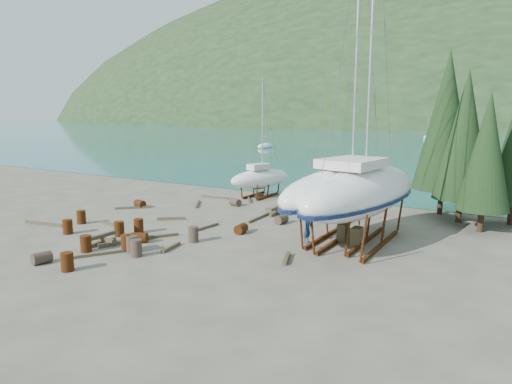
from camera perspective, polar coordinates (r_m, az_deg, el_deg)
The scene contains 49 objects.
ground at distance 27.07m, azimuth -7.18°, elevation -5.69°, with size 600.00×600.00×0.00m, color #585246.
bay_water at distance 335.88m, azimuth 28.55°, elevation 7.56°, with size 700.00×700.00×0.00m, color teal.
far_hill at distance 340.87m, azimuth 28.60°, elevation 7.57°, with size 800.00×360.00×110.00m, color black.
far_house_left at distance 223.83m, azimuth 11.28°, elevation 8.69°, with size 6.60×5.60×5.60m.
far_house_center at distance 213.55m, azimuth 21.52°, elevation 8.14°, with size 6.60×5.60×5.60m.
cypress_near_right at distance 32.66m, azimuth 24.65°, elevation 6.47°, with size 3.60×3.60×10.00m.
cypress_mid_right at distance 30.58m, azimuth 26.88°, elevation 4.48°, with size 3.06×3.06×8.50m.
cypress_back_left at distance 34.81m, azimuth 22.67°, elevation 8.21°, with size 4.14×4.14×11.50m.
moored_boat_left at distance 93.01m, azimuth 1.17°, elevation 5.74°, with size 2.00×5.00×6.05m.
moored_boat_mid at distance 100.84m, azimuth 27.56°, elevation 4.95°, with size 2.00×5.00×6.05m.
moored_boat_far at distance 132.82m, azimuth 20.64°, elevation 6.39°, with size 2.00×5.00×6.05m.
large_sailboat_near at distance 25.63m, azimuth 13.06°, elevation 0.08°, with size 4.94×12.12×18.55m.
large_sailboat_far at distance 26.38m, azimuth 11.45°, elevation 0.37°, with size 5.93×11.94×18.16m.
small_sailboat_shore at distance 39.30m, azimuth 0.57°, elevation 1.77°, with size 3.96×6.57×10.04m.
worker at distance 25.81m, azimuth 6.43°, elevation -4.52°, with size 0.62×0.40×1.69m, color navy.
drum_0 at distance 29.85m, azimuth -22.48°, elevation -4.04°, with size 0.58×0.58×0.88m, color #582E0F.
drum_1 at distance 24.67m, azimuth -25.21°, elevation -7.45°, with size 0.58×0.58×0.88m, color #2D2823.
drum_2 at distance 36.30m, azimuth -14.32°, elevation -1.43°, with size 0.58×0.58×0.88m, color #582E0F.
drum_3 at distance 25.75m, azimuth -20.50°, elevation -6.07°, with size 0.58×0.58×0.88m, color #582E0F.
drum_4 at distance 37.52m, azimuth 4.68°, elevation -0.78°, with size 0.58×0.58×0.88m, color #582E0F.
drum_5 at distance 26.13m, azimuth -7.83°, elevation -5.28°, with size 0.58×0.58×0.88m, color #2D2823.
drum_6 at distance 27.77m, azimuth -1.88°, elevation -4.59°, with size 0.58×0.58×0.88m, color #582E0F.
drum_7 at distance 23.05m, azimuth -22.53°, elevation -8.07°, with size 0.58×0.58×0.88m, color #582E0F.
drum_8 at distance 32.21m, azimuth -21.00°, elevation -2.95°, with size 0.58×0.58×0.88m, color #582E0F.
drum_9 at distance 35.76m, azimuth -2.60°, elevation -1.29°, with size 0.58×0.58×0.88m, color #2D2823.
drum_10 at distance 25.25m, azimuth -15.89°, elevation -6.13°, with size 0.58×0.58×0.88m, color #582E0F.
drum_11 at distance 30.15m, azimuth 3.21°, elevation -3.43°, with size 0.58×0.58×0.88m, color #2D2823.
drum_12 at distance 26.64m, azimuth -14.37°, elevation -5.55°, with size 0.58×0.58×0.88m, color #582E0F.
drum_13 at distance 28.29m, azimuth -16.73°, elevation -4.44°, with size 0.58×0.58×0.88m, color #582E0F.
drum_14 at distance 28.72m, azimuth -14.46°, elevation -4.12°, with size 0.58×0.58×0.88m, color #582E0F.
drum_16 at distance 24.88m, azimuth -15.25°, elevation -6.33°, with size 0.58×0.58×0.88m, color #2D2823.
drum_17 at distance 24.16m, azimuth -14.75°, elevation -6.80°, with size 0.58×0.58×0.88m, color #2D2823.
timber_0 at distance 39.16m, azimuth -5.17°, elevation -0.66°, with size 0.14×2.63×0.14m, color brown.
timber_1 at distance 22.95m, azimuth 3.83°, elevation -8.28°, with size 0.19×1.74×0.19m, color brown.
timber_3 at distance 24.99m, azimuth -18.80°, elevation -7.33°, with size 0.15×2.99×0.15m, color brown.
timber_5 at distance 27.40m, azimuth -12.58°, elevation -5.49°, with size 0.16×2.86×0.16m, color brown.
timber_6 at distance 37.14m, azimuth 5.96°, elevation -1.22°, with size 0.19×1.70×0.19m, color brown.
timber_7 at distance 25.13m, azimuth -10.56°, elevation -6.82°, with size 0.17×1.75×0.17m, color brown.
timber_8 at distance 31.71m, azimuth -10.55°, elevation -3.28°, with size 0.19×1.91×0.19m, color brown.
timber_9 at distance 37.85m, azimuth -0.86°, elevation -0.98°, with size 0.15×2.38×0.15m, color brown.
timber_10 at distance 31.45m, azimuth 0.35°, elevation -3.24°, with size 0.16×3.01×0.16m, color brown.
timber_11 at distance 29.15m, azimuth -6.18°, elevation -4.38°, with size 0.15×2.15×0.15m, color brown.
timber_12 at distance 31.09m, azimuth -17.69°, elevation -3.88°, with size 0.17×2.44×0.17m, color brown.
timber_14 at distance 32.81m, azimuth -24.98°, elevation -3.62°, with size 0.18×3.15×0.18m, color brown.
timber_15 at distance 36.44m, azimuth -7.33°, elevation -1.50°, with size 0.15×2.76×0.15m, color brown.
timber_16 at distance 26.73m, azimuth -15.88°, elevation -5.96°, with size 0.23×3.16×0.23m, color brown.
timber_17 at distance 36.00m, azimuth -15.14°, elevation -1.90°, with size 0.16×2.63×0.16m, color brown.
timber_pile_fore at distance 26.88m, azimuth -18.67°, elevation -5.61°, with size 1.80×1.80×0.60m.
timber_pile_aft at distance 32.69m, azimuth 2.55°, elevation -2.35°, with size 1.80×1.80×0.60m.
Camera 1 is at (16.22, -20.41, 7.29)m, focal length 32.00 mm.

